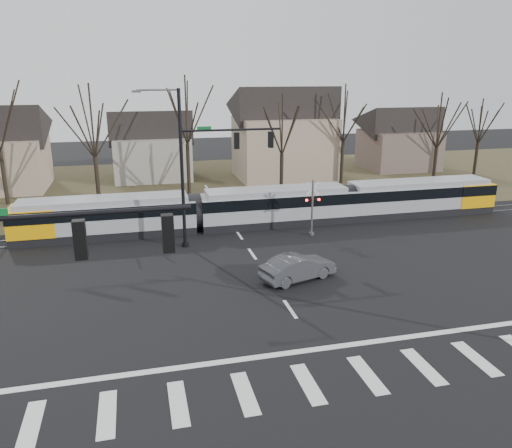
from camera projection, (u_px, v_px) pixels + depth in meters
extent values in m
plane|color=black|center=(303.00, 329.00, 22.53)|extent=(140.00, 140.00, 0.00)
cube|color=#38331E|center=(204.00, 183.00, 52.26)|extent=(140.00, 28.00, 0.01)
cube|color=silver|center=(31.00, 425.00, 16.34)|extent=(0.60, 2.60, 0.01)
cube|color=silver|center=(107.00, 414.00, 16.89)|extent=(0.60, 2.60, 0.01)
cube|color=silver|center=(178.00, 403.00, 17.44)|extent=(0.60, 2.60, 0.01)
cube|color=silver|center=(245.00, 393.00, 17.99)|extent=(0.60, 2.60, 0.01)
cube|color=silver|center=(308.00, 384.00, 18.53)|extent=(0.60, 2.60, 0.01)
cube|color=silver|center=(367.00, 375.00, 19.08)|extent=(0.60, 2.60, 0.01)
cube|color=silver|center=(423.00, 366.00, 19.63)|extent=(0.60, 2.60, 0.01)
cube|color=silver|center=(476.00, 358.00, 20.18)|extent=(0.60, 2.60, 0.01)
cube|color=silver|center=(317.00, 349.00, 20.85)|extent=(28.00, 0.35, 0.01)
cube|color=silver|center=(290.00, 309.00, 24.38)|extent=(0.18, 2.00, 0.01)
cube|color=silver|center=(269.00, 278.00, 28.10)|extent=(0.18, 2.00, 0.01)
cube|color=silver|center=(252.00, 254.00, 31.82)|extent=(0.18, 2.00, 0.01)
cube|color=silver|center=(239.00, 235.00, 35.53)|extent=(0.18, 2.00, 0.01)
cube|color=silver|center=(229.00, 220.00, 39.25)|extent=(0.18, 2.00, 0.01)
cube|color=silver|center=(220.00, 207.00, 42.97)|extent=(0.18, 2.00, 0.01)
cube|color=silver|center=(213.00, 196.00, 46.69)|extent=(0.18, 2.00, 0.01)
cube|color=silver|center=(207.00, 187.00, 50.40)|extent=(0.18, 2.00, 0.01)
cube|color=#59595E|center=(236.00, 230.00, 36.55)|extent=(90.00, 0.12, 0.06)
cube|color=#59595E|center=(232.00, 225.00, 37.85)|extent=(90.00, 0.12, 0.06)
cube|color=gray|center=(105.00, 217.00, 34.90)|extent=(12.46, 2.68, 2.80)
cube|color=black|center=(105.00, 209.00, 34.73)|extent=(12.48, 2.72, 0.81)
cube|color=#FFAD07|center=(33.00, 221.00, 33.80)|extent=(3.07, 2.74, 1.87)
cube|color=gray|center=(276.00, 206.00, 37.74)|extent=(11.50, 2.68, 2.80)
cube|color=black|center=(276.00, 199.00, 37.58)|extent=(11.52, 2.72, 0.81)
cube|color=gray|center=(418.00, 197.00, 40.48)|extent=(12.46, 2.68, 2.80)
cube|color=black|center=(419.00, 191.00, 40.31)|extent=(12.48, 2.72, 0.81)
cube|color=#FFAD07|center=(469.00, 193.00, 41.52)|extent=(3.07, 2.74, 1.87)
imported|color=#3E4044|center=(298.00, 267.00, 27.71)|extent=(4.13, 5.28, 1.44)
cylinder|color=black|center=(64.00, 215.00, 12.75)|extent=(6.50, 0.14, 0.14)
cube|color=black|center=(80.00, 240.00, 13.02)|extent=(0.32, 0.32, 1.05)
sphere|color=#FF0C07|center=(79.00, 228.00, 12.93)|extent=(0.22, 0.22, 0.22)
cube|color=black|center=(168.00, 233.00, 13.54)|extent=(0.32, 0.32, 1.05)
sphere|color=#FF0C07|center=(167.00, 222.00, 13.45)|extent=(0.22, 0.22, 0.22)
cylinder|color=black|center=(182.00, 171.00, 31.75)|extent=(0.22, 0.22, 10.20)
cylinder|color=black|center=(185.00, 244.00, 33.19)|extent=(0.44, 0.44, 0.30)
cylinder|color=black|center=(232.00, 130.00, 31.76)|extent=(6.50, 0.14, 0.14)
cube|color=#0C5926|center=(204.00, 128.00, 31.32)|extent=(0.90, 0.03, 0.22)
cube|color=black|center=(237.00, 141.00, 32.04)|extent=(0.32, 0.32, 1.05)
sphere|color=#FF0C07|center=(237.00, 136.00, 31.95)|extent=(0.22, 0.22, 0.22)
cube|color=black|center=(271.00, 140.00, 32.56)|extent=(0.32, 0.32, 1.05)
sphere|color=#FF0C07|center=(271.00, 135.00, 32.47)|extent=(0.22, 0.22, 0.22)
cube|color=#59595B|center=(136.00, 91.00, 29.75)|extent=(0.55, 0.22, 0.14)
cylinder|color=#59595B|center=(312.00, 208.00, 34.98)|extent=(0.14, 0.14, 4.00)
cylinder|color=#59595B|center=(311.00, 234.00, 35.53)|extent=(0.36, 0.36, 0.20)
cube|color=silver|center=(313.00, 188.00, 34.58)|extent=(0.95, 0.04, 0.95)
cube|color=silver|center=(313.00, 188.00, 34.58)|extent=(0.95, 0.04, 0.95)
cube|color=black|center=(312.00, 200.00, 34.81)|extent=(1.00, 0.10, 0.12)
sphere|color=#FF0C07|center=(307.00, 200.00, 34.63)|extent=(0.18, 0.18, 0.18)
sphere|color=#FF0C07|center=(319.00, 200.00, 34.84)|extent=(0.18, 0.18, 0.18)
cube|color=gray|center=(152.00, 158.00, 54.19)|extent=(8.00, 7.00, 4.50)
cube|color=gray|center=(284.00, 148.00, 54.30)|extent=(10.00, 8.00, 6.50)
cube|color=brown|center=(398.00, 150.00, 59.88)|extent=(8.00, 7.00, 4.50)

